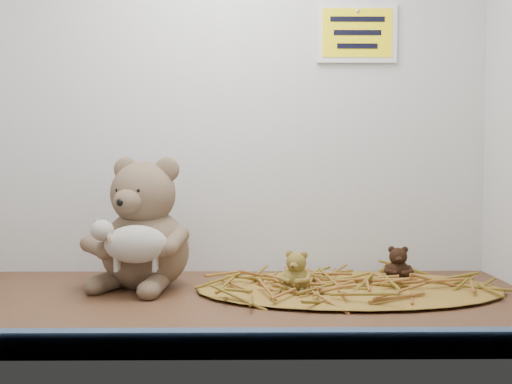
{
  "coord_description": "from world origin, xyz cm",
  "views": [
    {
      "loc": [
        5.52,
        -102.27,
        25.53
      ],
      "look_at": [
        6.64,
        4.03,
        19.96
      ],
      "focal_mm": 40.0,
      "sensor_mm": 36.0,
      "label": 1
    }
  ],
  "objects_px": {
    "main_teddy": "(145,222)",
    "mini_teddy_tan": "(296,270)",
    "mini_teddy_brown": "(398,263)",
    "toy_lamb": "(136,244)"
  },
  "relations": [
    {
      "from": "main_teddy",
      "to": "mini_teddy_tan",
      "type": "relative_size",
      "value": 3.42
    },
    {
      "from": "main_teddy",
      "to": "mini_teddy_brown",
      "type": "xyz_separation_m",
      "value": [
        0.52,
        -0.0,
        -0.08
      ]
    },
    {
      "from": "toy_lamb",
      "to": "mini_teddy_brown",
      "type": "bearing_deg",
      "value": 10.35
    },
    {
      "from": "main_teddy",
      "to": "mini_teddy_tan",
      "type": "distance_m",
      "value": 0.32
    },
    {
      "from": "toy_lamb",
      "to": "mini_teddy_brown",
      "type": "relative_size",
      "value": 2.09
    },
    {
      "from": "mini_teddy_tan",
      "to": "mini_teddy_brown",
      "type": "relative_size",
      "value": 1.05
    },
    {
      "from": "mini_teddy_tan",
      "to": "toy_lamb",
      "type": "bearing_deg",
      "value": -157.44
    },
    {
      "from": "toy_lamb",
      "to": "mini_teddy_brown",
      "type": "height_order",
      "value": "toy_lamb"
    },
    {
      "from": "mini_teddy_tan",
      "to": "main_teddy",
      "type": "bearing_deg",
      "value": -175.12
    },
    {
      "from": "main_teddy",
      "to": "mini_teddy_brown",
      "type": "bearing_deg",
      "value": 20.37
    }
  ]
}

